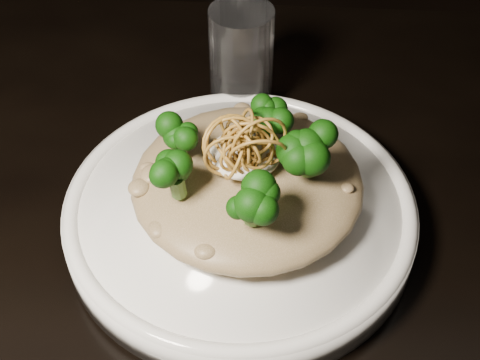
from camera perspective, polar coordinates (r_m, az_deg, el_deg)
name	(u,v)px	position (r m, az deg, el deg)	size (l,w,h in m)	color
table	(244,326)	(0.60, 0.33, -12.38)	(1.10, 0.80, 0.75)	black
plate	(240,214)	(0.55, 0.00, -2.95)	(0.29, 0.29, 0.03)	white
risotto	(247,182)	(0.53, 0.63, -0.20)	(0.18, 0.18, 0.04)	brown
broccoli	(236,150)	(0.49, -0.37, 2.57)	(0.12, 0.12, 0.04)	black
cheese	(244,154)	(0.51, 0.38, 2.20)	(0.06, 0.06, 0.02)	white
shallots	(244,136)	(0.48, 0.32, 3.79)	(0.06, 0.06, 0.04)	brown
drinking_glass	(241,60)	(0.65, 0.12, 10.18)	(0.06, 0.06, 0.11)	white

